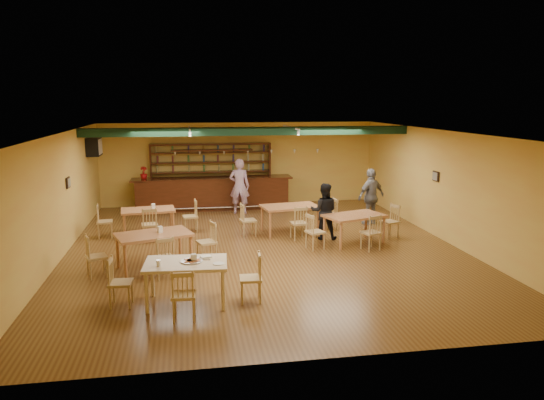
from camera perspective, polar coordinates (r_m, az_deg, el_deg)
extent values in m
plane|color=brown|center=(13.60, -0.92, -5.28)|extent=(12.00, 12.00, 0.00)
cube|color=black|center=(15.86, -2.48, 7.58)|extent=(10.00, 0.30, 0.25)
cube|color=silver|center=(16.34, -9.08, 7.80)|extent=(0.05, 2.50, 0.05)
cube|color=silver|center=(16.67, 2.09, 7.99)|extent=(0.05, 2.50, 0.05)
cube|color=silver|center=(17.41, -19.01, 5.58)|extent=(0.34, 0.70, 0.48)
cube|color=black|center=(14.39, -21.55, 1.79)|extent=(0.04, 0.34, 0.28)
cube|color=black|center=(15.23, 17.60, 2.51)|extent=(0.04, 0.34, 0.28)
cube|color=#37190B|center=(18.37, -6.55, 0.74)|extent=(5.58, 0.85, 1.13)
cube|color=#37190B|center=(18.90, -6.69, 2.79)|extent=(4.32, 0.40, 2.28)
imported|color=maroon|center=(18.29, -13.96, 2.92)|extent=(0.31, 0.31, 0.44)
cube|color=#A16439|center=(15.25, -13.45, -2.35)|extent=(1.58, 1.05, 0.74)
cube|color=#A16439|center=(15.04, 1.98, -2.12)|extent=(1.72, 1.17, 0.80)
cube|color=#A16439|center=(12.20, -12.84, -5.47)|extent=(1.87, 1.45, 0.82)
cube|color=#A16439|center=(14.13, 9.02, -3.16)|extent=(1.77, 1.37, 0.78)
cube|color=beige|center=(10.03, -9.40, -8.98)|extent=(1.59, 1.08, 0.82)
cylinder|color=silver|center=(9.89, -8.84, -6.69)|extent=(0.44, 0.44, 0.01)
cylinder|color=#EAE5C6|center=(9.74, -12.40, -6.81)|extent=(0.08, 0.08, 0.11)
cube|color=white|center=(10.10, -7.30, -6.22)|extent=(0.23, 0.20, 0.03)
cube|color=silver|center=(9.94, -7.90, -6.51)|extent=(0.33, 0.14, 0.00)
cylinder|color=white|center=(9.70, -5.89, -6.98)|extent=(0.23, 0.23, 0.01)
imported|color=purple|center=(17.56, -3.61, 1.54)|extent=(0.75, 0.57, 1.87)
imported|color=black|center=(14.38, 5.75, -1.23)|extent=(0.90, 0.79, 1.56)
imported|color=gray|center=(16.26, 10.86, 0.37)|extent=(1.10, 0.81, 1.74)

